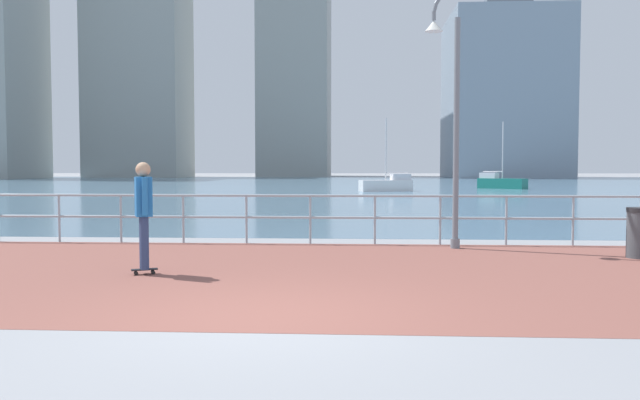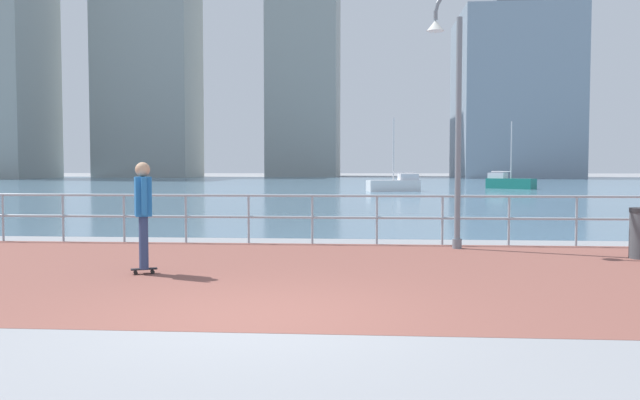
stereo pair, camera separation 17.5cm
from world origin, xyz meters
TOP-DOWN VIEW (x-y plane):
  - ground at (0.00, 40.00)m, footprint 220.00×220.00m
  - brick_paving at (0.00, 3.08)m, footprint 28.00×7.54m
  - harbor_water at (0.00, 51.86)m, footprint 180.00×88.00m
  - waterfront_railing at (-0.00, 6.86)m, footprint 25.25×0.06m
  - lamppost at (2.88, 6.19)m, footprint 0.78×0.49m
  - skateboarder at (-2.29, 2.73)m, footprint 0.41×0.54m
  - sailboat_ivory at (3.08, 36.75)m, footprint 3.69×2.05m
  - sailboat_navy at (11.89, 42.39)m, footprint 3.52×3.10m
  - tower_steel at (-49.48, 80.46)m, footprint 10.24×12.65m
  - tower_slate at (22.94, 91.58)m, footprint 16.43×17.60m
  - tower_brick at (-32.80, 91.82)m, footprint 14.43×11.08m
  - tower_beige at (-9.26, 101.39)m, footprint 11.17×17.34m

SIDE VIEW (x-z plane):
  - ground at x=0.00m, z-range 0.00..0.00m
  - harbor_water at x=0.00m, z-range 0.00..0.00m
  - brick_paving at x=0.00m, z-range 0.00..0.01m
  - sailboat_ivory at x=3.08m, z-range -2.00..2.95m
  - sailboat_navy at x=11.89m, z-range -2.05..3.01m
  - waterfront_railing at x=0.00m, z-range 0.21..1.28m
  - skateboarder at x=-2.29m, z-range 0.18..1.93m
  - lamppost at x=2.88m, z-range 0.28..5.56m
  - tower_slate at x=22.94m, z-range -0.83..25.24m
  - tower_brick at x=-32.80m, z-range -0.83..31.19m
  - tower_beige at x=-9.26m, z-range -0.83..36.67m
  - tower_steel at x=-49.48m, z-range -0.83..41.58m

